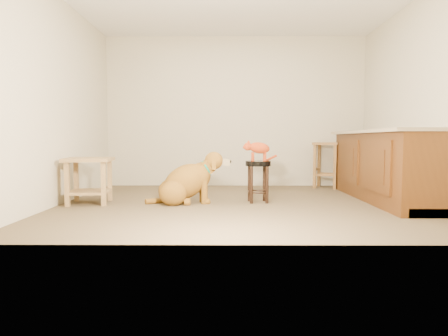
{
  "coord_description": "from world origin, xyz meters",
  "views": [
    {
      "loc": [
        -0.16,
        -5.04,
        0.82
      ],
      "look_at": [
        -0.19,
        0.08,
        0.45
      ],
      "focal_mm": 32.0,
      "sensor_mm": 36.0,
      "label": 1
    }
  ],
  "objects_px": {
    "side_table": "(89,173)",
    "tabby_kitten": "(257,149)",
    "padded_stool": "(258,173)",
    "golden_retriever": "(186,183)",
    "wood_stool": "(327,164)"
  },
  "relations": [
    {
      "from": "wood_stool",
      "to": "golden_retriever",
      "type": "height_order",
      "value": "wood_stool"
    },
    {
      "from": "wood_stool",
      "to": "side_table",
      "type": "bearing_deg",
      "value": -153.77
    },
    {
      "from": "tabby_kitten",
      "to": "side_table",
      "type": "bearing_deg",
      "value": 178.54
    },
    {
      "from": "side_table",
      "to": "tabby_kitten",
      "type": "relative_size",
      "value": 1.35
    },
    {
      "from": "side_table",
      "to": "tabby_kitten",
      "type": "height_order",
      "value": "tabby_kitten"
    },
    {
      "from": "wood_stool",
      "to": "side_table",
      "type": "relative_size",
      "value": 1.23
    },
    {
      "from": "padded_stool",
      "to": "tabby_kitten",
      "type": "xyz_separation_m",
      "value": [
        -0.01,
        0.0,
        0.32
      ]
    },
    {
      "from": "wood_stool",
      "to": "tabby_kitten",
      "type": "relative_size",
      "value": 1.66
    },
    {
      "from": "golden_retriever",
      "to": "tabby_kitten",
      "type": "distance_m",
      "value": 1.01
    },
    {
      "from": "wood_stool",
      "to": "side_table",
      "type": "height_order",
      "value": "wood_stool"
    },
    {
      "from": "padded_stool",
      "to": "golden_retriever",
      "type": "xyz_separation_m",
      "value": [
        -0.92,
        -0.09,
        -0.12
      ]
    },
    {
      "from": "wood_stool",
      "to": "golden_retriever",
      "type": "bearing_deg",
      "value": -142.86
    },
    {
      "from": "padded_stool",
      "to": "side_table",
      "type": "distance_m",
      "value": 2.16
    },
    {
      "from": "padded_stool",
      "to": "golden_retriever",
      "type": "height_order",
      "value": "golden_retriever"
    },
    {
      "from": "padded_stool",
      "to": "wood_stool",
      "type": "height_order",
      "value": "wood_stool"
    }
  ]
}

